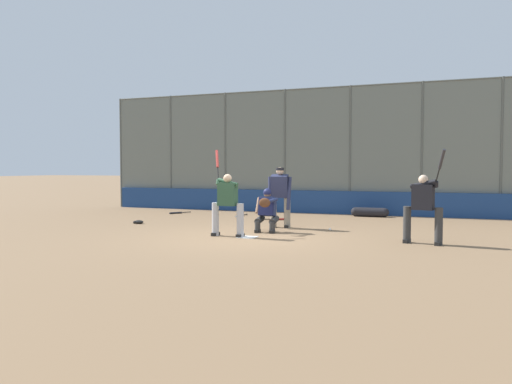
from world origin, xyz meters
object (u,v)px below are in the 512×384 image
object	(u,v)px
spare_bat_third_base_side	(240,216)
umpire_home	(280,195)
spare_bat_by_padding	(177,213)
equipment_bag_dugout_side	(370,212)
fielding_glove_on_dirt	(138,222)
spare_bat_near_backstop	(275,219)
baseball_loose	(330,229)
catcher_behind_plate	(267,210)
batter_at_plate	(227,202)
batter_on_deck	(423,206)

from	to	relation	value
spare_bat_third_base_side	umpire_home	bearing A→B (deg)	44.91
spare_bat_by_padding	equipment_bag_dugout_side	size ratio (longest dim) A/B	0.60
fielding_glove_on_dirt	equipment_bag_dugout_side	xyz separation A→B (m)	(-6.21, -4.64, 0.11)
spare_bat_near_backstop	baseball_loose	world-z (taller)	baseball_loose
equipment_bag_dugout_side	catcher_behind_plate	bearing A→B (deg)	69.15
spare_bat_near_backstop	equipment_bag_dugout_side	bearing A→B (deg)	16.93
umpire_home	fielding_glove_on_dirt	size ratio (longest dim) A/B	5.66
catcher_behind_plate	spare_bat_third_base_side	size ratio (longest dim) A/B	1.30
spare_bat_third_base_side	fielding_glove_on_dirt	world-z (taller)	fielding_glove_on_dirt
spare_bat_near_backstop	spare_bat_by_padding	bearing A→B (deg)	144.81
spare_bat_near_backstop	fielding_glove_on_dirt	world-z (taller)	fielding_glove_on_dirt
batter_at_plate	spare_bat_third_base_side	bearing A→B (deg)	-67.34
spare_bat_third_base_side	baseball_loose	distance (m)	4.64
spare_bat_near_backstop	baseball_loose	distance (m)	3.02
batter_on_deck	catcher_behind_plate	bearing A→B (deg)	-177.87
batter_on_deck	spare_bat_by_padding	size ratio (longest dim) A/B	2.68
batter_at_plate	baseball_loose	bearing A→B (deg)	-133.43
spare_bat_near_backstop	spare_bat_by_padding	world-z (taller)	same
batter_at_plate	spare_bat_near_backstop	bearing A→B (deg)	-84.75
fielding_glove_on_dirt	baseball_loose	xyz separation A→B (m)	(-5.75, -0.37, -0.02)
equipment_bag_dugout_side	batter_at_plate	bearing A→B (deg)	67.50
batter_at_plate	fielding_glove_on_dirt	xyz separation A→B (m)	(3.63, -1.59, -0.78)
spare_bat_third_base_side	fielding_glove_on_dirt	bearing A→B (deg)	-29.20
fielding_glove_on_dirt	baseball_loose	world-z (taller)	fielding_glove_on_dirt
batter_on_deck	baseball_loose	distance (m)	2.98
catcher_behind_plate	fielding_glove_on_dirt	size ratio (longest dim) A/B	3.82
umpire_home	spare_bat_near_backstop	size ratio (longest dim) A/B	2.23
umpire_home	spare_bat_third_base_side	world-z (taller)	umpire_home
baseball_loose	spare_bat_by_padding	bearing A→B (deg)	-25.06
spare_bat_near_backstop	spare_bat_by_padding	xyz separation A→B (m)	(4.09, -0.91, 0.00)
baseball_loose	equipment_bag_dugout_side	bearing A→B (deg)	-96.18
catcher_behind_plate	spare_bat_third_base_side	bearing A→B (deg)	-61.41
batter_at_plate	catcher_behind_plate	xyz separation A→B (m)	(-0.63, -1.10, -0.24)
catcher_behind_plate	umpire_home	size ratio (longest dim) A/B	0.68
batter_on_deck	spare_bat_third_base_side	bearing A→B (deg)	157.22
spare_bat_near_backstop	fielding_glove_on_dirt	bearing A→B (deg)	-168.27
batter_at_plate	spare_bat_third_base_side	size ratio (longest dim) A/B	2.43
spare_bat_by_padding	fielding_glove_on_dirt	xyz separation A→B (m)	(-0.56, 3.32, 0.02)
spare_bat_near_backstop	equipment_bag_dugout_side	xyz separation A→B (m)	(-2.68, -2.22, 0.13)
catcher_behind_plate	baseball_loose	bearing A→B (deg)	-153.22
spare_bat_by_padding	catcher_behind_plate	bearing A→B (deg)	82.99
batter_at_plate	batter_on_deck	world-z (taller)	batter_at_plate
spare_bat_near_backstop	fielding_glove_on_dirt	distance (m)	4.28
catcher_behind_plate	batter_on_deck	world-z (taller)	batter_on_deck
batter_on_deck	fielding_glove_on_dirt	world-z (taller)	batter_on_deck
catcher_behind_plate	equipment_bag_dugout_side	bearing A→B (deg)	-114.05
fielding_glove_on_dirt	baseball_loose	bearing A→B (deg)	-176.28
batter_at_plate	spare_bat_third_base_side	distance (m)	5.06
batter_at_plate	umpire_home	bearing A→B (deg)	-103.28
umpire_home	fielding_glove_on_dirt	world-z (taller)	umpire_home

